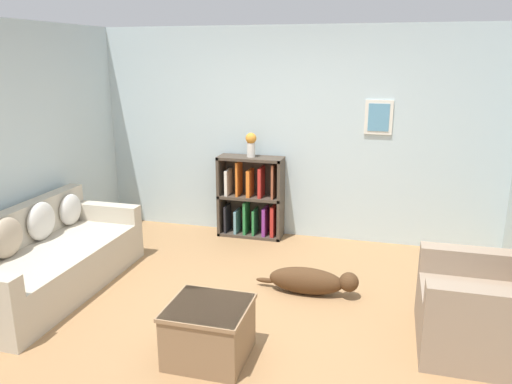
# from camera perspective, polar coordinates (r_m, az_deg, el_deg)

# --- Properties ---
(ground_plane) EXTENTS (14.00, 14.00, 0.00)m
(ground_plane) POSITION_cam_1_polar(r_m,az_deg,el_deg) (4.58, -1.35, -14.09)
(ground_plane) COLOR #997047
(wall_back) EXTENTS (5.60, 0.13, 2.60)m
(wall_back) POSITION_cam_1_polar(r_m,az_deg,el_deg) (6.25, 4.49, 6.58)
(wall_back) COLOR silver
(wall_back) RESTS_ON ground_plane
(couch) EXTENTS (0.90, 2.08, 0.82)m
(couch) POSITION_cam_1_polar(r_m,az_deg,el_deg) (5.35, -23.01, -7.23)
(couch) COLOR #B7AD99
(couch) RESTS_ON ground_plane
(bookshelf) EXTENTS (0.82, 0.31, 1.03)m
(bookshelf) POSITION_cam_1_polar(r_m,az_deg,el_deg) (6.34, -0.48, -0.72)
(bookshelf) COLOR #42382D
(bookshelf) RESTS_ON ground_plane
(recliner_chair) EXTENTS (0.92, 0.96, 0.99)m
(recliner_chair) POSITION_cam_1_polar(r_m,az_deg,el_deg) (4.39, 25.15, -11.87)
(recliner_chair) COLOR gray
(recliner_chair) RESTS_ON ground_plane
(coffee_table) EXTENTS (0.61, 0.58, 0.44)m
(coffee_table) POSITION_cam_1_polar(r_m,az_deg,el_deg) (3.95, -5.41, -15.43)
(coffee_table) COLOR #846647
(coffee_table) RESTS_ON ground_plane
(dog) EXTENTS (1.02, 0.24, 0.26)m
(dog) POSITION_cam_1_polar(r_m,az_deg,el_deg) (4.94, 6.29, -10.06)
(dog) COLOR #472D19
(dog) RESTS_ON ground_plane
(vase) EXTENTS (0.13, 0.13, 0.30)m
(vase) POSITION_cam_1_polar(r_m,az_deg,el_deg) (6.16, -0.58, 5.58)
(vase) COLOR silver
(vase) RESTS_ON bookshelf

